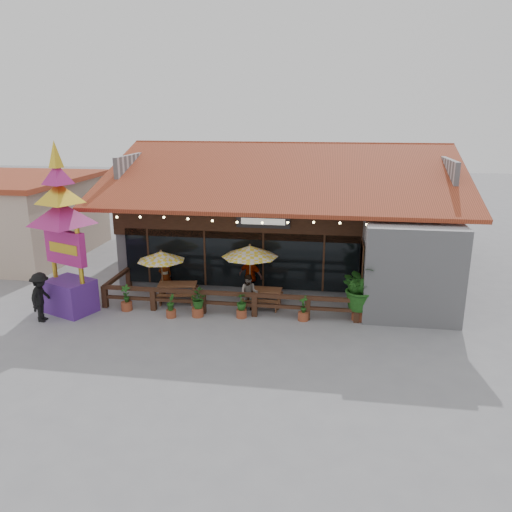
% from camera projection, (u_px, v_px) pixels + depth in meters
% --- Properties ---
extents(ground, '(100.00, 100.00, 0.00)m').
position_uv_depth(ground, '(269.00, 312.00, 19.37)').
color(ground, gray).
rests_on(ground, ground).
extents(restaurant_building, '(15.50, 14.73, 6.09)m').
position_uv_depth(restaurant_building, '(291.00, 221.00, 25.01)').
color(restaurant_building, '#AEAEB3').
rests_on(restaurant_building, ground).
extents(patio_railing, '(10.00, 2.60, 0.92)m').
position_uv_depth(patio_railing, '(211.00, 296.00, 19.28)').
color(patio_railing, '#422317').
rests_on(patio_railing, ground).
extents(neighbor_building, '(8.40, 8.40, 4.22)m').
position_uv_depth(neighbor_building, '(6.00, 216.00, 26.66)').
color(neighbor_building, beige).
rests_on(neighbor_building, ground).
extents(umbrella_left, '(2.32, 2.32, 2.10)m').
position_uv_depth(umbrella_left, '(161.00, 256.00, 20.26)').
color(umbrella_left, brown).
rests_on(umbrella_left, ground).
extents(umbrella_right, '(2.64, 2.64, 2.44)m').
position_uv_depth(umbrella_right, '(250.00, 251.00, 19.87)').
color(umbrella_right, brown).
rests_on(umbrella_right, ground).
extents(picnic_table_left, '(1.75, 1.57, 0.74)m').
position_uv_depth(picnic_table_left, '(178.00, 289.00, 20.40)').
color(picnic_table_left, brown).
rests_on(picnic_table_left, ground).
extents(picnic_table_right, '(1.52, 1.32, 0.72)m').
position_uv_depth(picnic_table_right, '(263.00, 295.00, 19.83)').
color(picnic_table_right, brown).
rests_on(picnic_table_right, ground).
extents(thai_sign_tower, '(3.36, 3.36, 7.00)m').
position_uv_depth(thai_sign_tower, '(62.00, 218.00, 18.38)').
color(thai_sign_tower, '#4F2381').
rests_on(thai_sign_tower, ground).
extents(tropical_plant, '(1.99, 1.88, 2.17)m').
position_uv_depth(tropical_plant, '(361.00, 288.00, 18.30)').
color(tropical_plant, brown).
rests_on(tropical_plant, ground).
extents(diner_a, '(0.67, 0.63, 1.54)m').
position_uv_depth(diner_a, '(165.00, 276.00, 21.21)').
color(diner_a, '#3D2113').
rests_on(diner_a, ground).
extents(diner_b, '(0.74, 0.58, 1.48)m').
position_uv_depth(diner_b, '(249.00, 293.00, 19.25)').
color(diner_b, '#3D2113').
rests_on(diner_b, ground).
extents(diner_c, '(1.19, 0.84, 1.87)m').
position_uv_depth(diner_c, '(251.00, 276.00, 20.63)').
color(diner_c, '#3D2113').
rests_on(diner_c, ground).
extents(pedestrian, '(0.79, 1.26, 1.87)m').
position_uv_depth(pedestrian, '(41.00, 297.00, 18.29)').
color(pedestrian, black).
rests_on(pedestrian, ground).
extents(planter_a, '(0.43, 0.43, 1.04)m').
position_uv_depth(planter_a, '(126.00, 300.00, 19.42)').
color(planter_a, brown).
rests_on(planter_a, ground).
extents(planter_b, '(0.37, 0.37, 0.92)m').
position_uv_depth(planter_b, '(171.00, 307.00, 18.75)').
color(planter_b, brown).
rests_on(planter_b, ground).
extents(planter_c, '(0.86, 0.86, 1.07)m').
position_uv_depth(planter_c, '(197.00, 301.00, 18.78)').
color(planter_c, brown).
rests_on(planter_c, ground).
extents(planter_d, '(0.50, 0.50, 0.96)m').
position_uv_depth(planter_d, '(242.00, 306.00, 18.72)').
color(planter_d, brown).
rests_on(planter_d, ground).
extents(planter_e, '(0.41, 0.40, 0.97)m').
position_uv_depth(planter_e, '(303.00, 310.00, 18.48)').
color(planter_e, brown).
rests_on(planter_e, ground).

